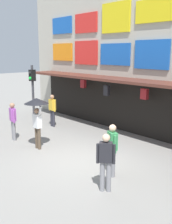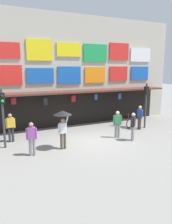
{
  "view_description": "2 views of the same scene",
  "coord_description": "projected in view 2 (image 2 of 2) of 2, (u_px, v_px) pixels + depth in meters",
  "views": [
    {
      "loc": [
        6.85,
        -5.99,
        3.84
      ],
      "look_at": [
        -0.56,
        0.68,
        1.6
      ],
      "focal_mm": 43.0,
      "sensor_mm": 36.0,
      "label": 1
    },
    {
      "loc": [
        -5.72,
        -11.08,
        4.22
      ],
      "look_at": [
        -0.14,
        0.82,
        1.59
      ],
      "focal_mm": 35.11,
      "sensor_mm": 36.0,
      "label": 2
    }
  ],
  "objects": [
    {
      "name": "traffic_light_near",
      "position": [
        3.0,
        109.0,
        11.44
      ],
      "size": [
        0.3,
        0.34,
        3.2
      ],
      "color": "#38383D",
      "rests_on": "ground"
    },
    {
      "name": "ground_plane",
      "position": [
        94.0,
        140.0,
        13.04
      ],
      "size": [
        80.0,
        80.0,
        0.0
      ],
      "primitive_type": "plane",
      "color": "gray"
    },
    {
      "name": "bicycle_parked",
      "position": [
        123.0,
        122.0,
        16.0
      ],
      "size": [
        1.09,
        1.34,
        1.05
      ],
      "color": "black",
      "rests_on": "ground"
    },
    {
      "name": "pedestrian_in_black",
      "position": [
        32.0,
        137.0,
        10.62
      ],
      "size": [
        0.52,
        0.3,
        1.68
      ],
      "color": "gray",
      "rests_on": "ground"
    },
    {
      "name": "shopfront",
      "position": [
        66.0,
        72.0,
        16.32
      ],
      "size": [
        18.0,
        2.6,
        8.0
      ],
      "color": "#B2AD9E",
      "rests_on": "ground"
    },
    {
      "name": "pedestrian_in_purple",
      "position": [
        11.0,
        126.0,
        12.62
      ],
      "size": [
        0.53,
        0.23,
        1.68
      ],
      "color": "#2D2D38",
      "rests_on": "ground"
    },
    {
      "name": "pedestrian_in_yellow",
      "position": [
        140.0,
        116.0,
        15.27
      ],
      "size": [
        0.23,
        0.53,
        1.68
      ],
      "color": "brown",
      "rests_on": "ground"
    },
    {
      "name": "pedestrian_in_red",
      "position": [
        117.0,
        123.0,
        13.39
      ],
      "size": [
        0.49,
        0.35,
        1.68
      ],
      "color": "gray",
      "rests_on": "ground"
    },
    {
      "name": "pedestrian_with_umbrella",
      "position": [
        63.0,
        119.0,
        11.36
      ],
      "size": [
        0.96,
        0.96,
        2.08
      ],
      "color": "brown",
      "rests_on": "ground"
    },
    {
      "name": "traffic_light_far",
      "position": [
        146.0,
        98.0,
        15.42
      ],
      "size": [
        0.31,
        0.34,
        3.2
      ],
      "color": "#38383D",
      "rests_on": "ground"
    },
    {
      "name": "pedestrian_in_blue",
      "position": [
        133.0,
        125.0,
        12.86
      ],
      "size": [
        0.42,
        0.4,
        1.68
      ],
      "color": "gray",
      "rests_on": "ground"
    }
  ]
}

